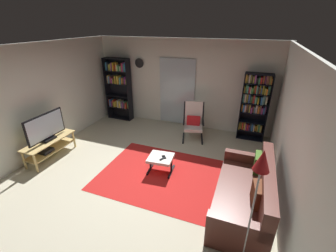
% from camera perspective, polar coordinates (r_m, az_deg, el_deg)
% --- Properties ---
extents(ground_plane, '(7.02, 7.02, 0.00)m').
position_cam_1_polar(ground_plane, '(5.01, -7.06, -12.22)').
color(ground_plane, beige).
extents(wall_back, '(5.60, 0.06, 2.60)m').
position_cam_1_polar(wall_back, '(6.90, 3.62, 10.54)').
color(wall_back, silver).
rests_on(wall_back, ground).
extents(wall_left, '(0.06, 6.00, 2.60)m').
position_cam_1_polar(wall_left, '(6.07, -31.11, 4.94)').
color(wall_left, silver).
rests_on(wall_left, ground).
extents(wall_right, '(0.06, 6.00, 2.60)m').
position_cam_1_polar(wall_right, '(3.95, 29.20, -4.14)').
color(wall_right, silver).
rests_on(wall_right, ground).
extents(glass_door_panel, '(1.10, 0.01, 2.00)m').
position_cam_1_polar(glass_door_panel, '(6.95, 2.26, 8.53)').
color(glass_door_panel, silver).
extents(area_rug, '(2.57, 2.03, 0.01)m').
position_cam_1_polar(area_rug, '(4.98, -1.79, -12.16)').
color(area_rug, red).
rests_on(area_rug, ground).
extents(tv_stand, '(0.44, 1.27, 0.47)m').
position_cam_1_polar(tv_stand, '(6.08, -27.77, -4.54)').
color(tv_stand, tan).
rests_on(tv_stand, ground).
extents(television, '(0.20, 1.03, 0.65)m').
position_cam_1_polar(television, '(5.89, -28.50, -0.42)').
color(television, black).
rests_on(television, tv_stand).
extents(bookshelf_near_tv, '(0.83, 0.30, 2.00)m').
position_cam_1_polar(bookshelf_near_tv, '(7.58, -12.39, 9.64)').
color(bookshelf_near_tv, black).
rests_on(bookshelf_near_tv, ground).
extents(bookshelf_near_sofa, '(0.70, 0.30, 1.83)m').
position_cam_1_polar(bookshelf_near_sofa, '(6.43, 21.03, 5.29)').
color(bookshelf_near_sofa, black).
rests_on(bookshelf_near_sofa, ground).
extents(leather_sofa, '(0.87, 1.95, 0.89)m').
position_cam_1_polar(leather_sofa, '(4.26, 19.17, -16.04)').
color(leather_sofa, '#53271F').
rests_on(leather_sofa, ground).
extents(lounge_armchair, '(0.71, 0.77, 1.02)m').
position_cam_1_polar(lounge_armchair, '(6.26, 6.45, 1.50)').
color(lounge_armchair, black).
rests_on(lounge_armchair, ground).
extents(ottoman, '(0.56, 0.53, 0.36)m').
position_cam_1_polar(ottoman, '(4.94, -1.85, -8.42)').
color(ottoman, white).
rests_on(ottoman, ground).
extents(tv_remote, '(0.10, 0.15, 0.02)m').
position_cam_1_polar(tv_remote, '(4.82, -1.42, -8.27)').
color(tv_remote, black).
rests_on(tv_remote, ottoman).
extents(cell_phone, '(0.14, 0.15, 0.01)m').
position_cam_1_polar(cell_phone, '(4.88, -1.03, -7.85)').
color(cell_phone, black).
rests_on(cell_phone, ottoman).
extents(floor_lamp_by_sofa, '(0.22, 0.22, 1.76)m').
position_cam_1_polar(floor_lamp_by_sofa, '(2.82, 22.11, -11.57)').
color(floor_lamp_by_sofa, '#A5A5AD').
rests_on(floor_lamp_by_sofa, ground).
extents(wall_clock, '(0.29, 0.03, 0.29)m').
position_cam_1_polar(wall_clock, '(7.23, -7.25, 15.52)').
color(wall_clock, silver).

